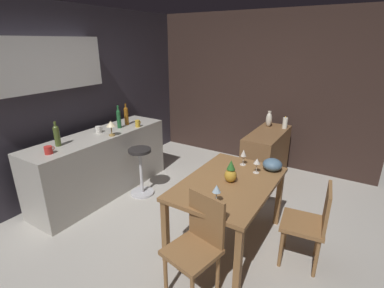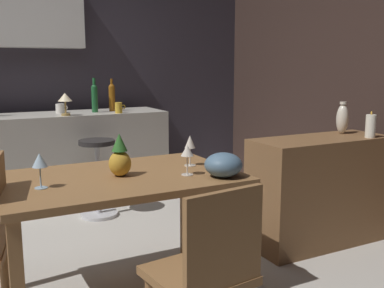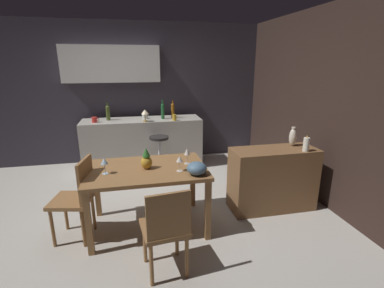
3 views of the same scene
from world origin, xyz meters
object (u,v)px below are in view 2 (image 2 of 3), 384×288
(chair_by_doorway, at_px, (207,272))
(pineapple_centerpiece, at_px, (120,158))
(wine_glass_center, at_px, (187,152))
(wine_bottle_green, at_px, (95,97))
(fruit_bowl, at_px, (223,165))
(cup_white, at_px, (60,108))
(dining_table, at_px, (120,190))
(bar_stool, at_px, (98,176))
(wine_bottle_amber, at_px, (112,96))
(wine_glass_right, at_px, (40,161))
(sideboard_cabinet, at_px, (319,191))
(counter_lamp, at_px, (65,99))
(pillar_candle_tall, at_px, (371,126))
(cup_mustard, at_px, (119,108))
(wine_glass_left, at_px, (190,143))
(vase_ceramic_ivory, at_px, (342,119))

(chair_by_doorway, height_order, pineapple_centerpiece, pineapple_centerpiece)
(wine_glass_center, xyz_separation_m, wine_bottle_green, (0.07, 2.15, 0.18))
(fruit_bowl, distance_m, cup_white, 2.40)
(dining_table, bearing_deg, bar_stool, 79.31)
(dining_table, bearing_deg, wine_bottle_amber, 73.49)
(wine_glass_right, xyz_separation_m, fruit_bowl, (0.95, -0.22, -0.07))
(sideboard_cabinet, height_order, counter_lamp, counter_lamp)
(pillar_candle_tall, bearing_deg, cup_mustard, 126.54)
(wine_glass_right, relative_size, wine_bottle_green, 0.54)
(counter_lamp, bearing_deg, sideboard_cabinet, -47.66)
(fruit_bowl, relative_size, pillar_candle_tall, 1.07)
(wine_glass_left, bearing_deg, wine_bottle_green, 91.73)
(wine_glass_right, bearing_deg, counter_lamp, 74.30)
(wine_bottle_amber, bearing_deg, sideboard_cabinet, -61.73)
(wine_glass_left, relative_size, cup_mustard, 1.82)
(dining_table, xyz_separation_m, wine_glass_center, (0.35, -0.17, 0.22))
(bar_stool, distance_m, fruit_bowl, 1.85)
(wine_glass_right, relative_size, fruit_bowl, 0.85)
(wine_glass_right, distance_m, pillar_candle_tall, 2.39)
(wine_glass_center, height_order, cup_white, cup_white)
(sideboard_cabinet, relative_size, wine_glass_center, 6.41)
(dining_table, distance_m, cup_mustard, 1.91)
(chair_by_doorway, xyz_separation_m, pillar_candle_tall, (1.84, 0.78, 0.42))
(pillar_candle_tall, bearing_deg, sideboard_cabinet, 154.40)
(bar_stool, bearing_deg, sideboard_cabinet, -45.90)
(chair_by_doorway, xyz_separation_m, bar_stool, (0.17, 2.31, -0.11))
(dining_table, bearing_deg, chair_by_doorway, -82.49)
(bar_stool, bearing_deg, wine_glass_left, -82.65)
(wine_glass_left, distance_m, wine_bottle_amber, 1.99)
(wine_glass_left, bearing_deg, cup_mustard, 86.01)
(chair_by_doorway, xyz_separation_m, wine_glass_right, (-0.55, 0.74, 0.40))
(wine_bottle_green, distance_m, cup_mustard, 0.29)
(wine_glass_center, xyz_separation_m, pineapple_centerpiece, (-0.35, 0.15, -0.03))
(chair_by_doorway, xyz_separation_m, vase_ceramic_ivory, (1.80, 1.02, 0.46))
(wine_glass_left, xyz_separation_m, vase_ceramic_ivory, (1.44, 0.16, 0.06))
(wine_glass_center, bearing_deg, wine_bottle_green, 88.25)
(counter_lamp, bearing_deg, wine_glass_right, -105.70)
(wine_glass_center, height_order, cup_mustard, cup_mustard)
(wine_glass_left, relative_size, pillar_candle_tall, 0.96)
(chair_by_doorway, bearing_deg, vase_ceramic_ivory, 29.54)
(chair_by_doorway, xyz_separation_m, wine_bottle_green, (0.30, 2.80, 0.57))
(wine_glass_right, bearing_deg, wine_bottle_amber, 63.60)
(bar_stool, height_order, wine_bottle_green, wine_bottle_green)
(wine_glass_right, relative_size, counter_lamp, 0.87)
(cup_mustard, bearing_deg, chair_by_doorway, -100.51)
(chair_by_doorway, height_order, fruit_bowl, fruit_bowl)
(chair_by_doorway, distance_m, pillar_candle_tall, 2.04)
(bar_stool, bearing_deg, wine_glass_center, -87.82)
(cup_white, bearing_deg, counter_lamp, -90.98)
(bar_stool, bearing_deg, pillar_candle_tall, -42.72)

